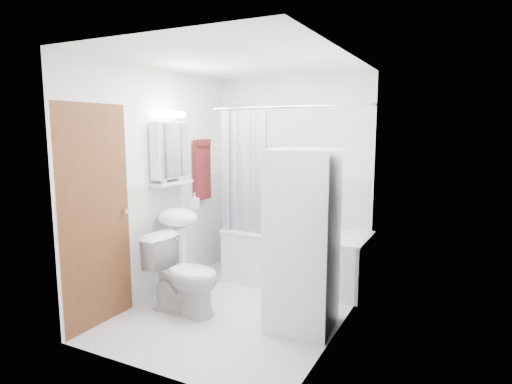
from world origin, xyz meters
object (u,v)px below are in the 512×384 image
at_px(bathtub, 297,254).
at_px(washer_dryer, 302,240).
at_px(sink, 178,231).
at_px(toilet, 184,275).

relative_size(bathtub, washer_dryer, 1.01).
bearing_deg(bathtub, sink, -137.30).
bearing_deg(sink, toilet, -47.43).
bearing_deg(washer_dryer, toilet, -172.73).
distance_m(bathtub, sink, 1.40).
xyz_separation_m(bathtub, washer_dryer, (0.44, -1.01, 0.46)).
bearing_deg(sink, bathtub, 42.70).
relative_size(sink, washer_dryer, 0.65).
bearing_deg(toilet, bathtub, -27.14).
distance_m(washer_dryer, toilet, 1.23).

